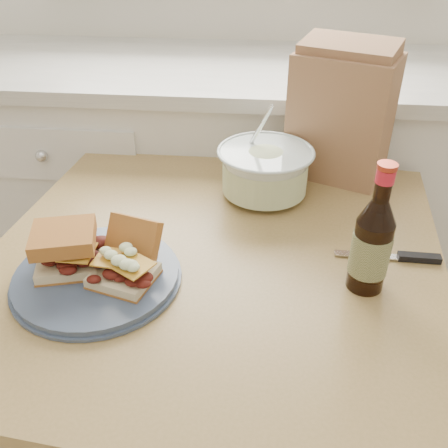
# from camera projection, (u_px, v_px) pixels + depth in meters

# --- Properties ---
(cabinet_run) EXTENTS (2.50, 0.64, 0.94)m
(cabinet_run) POSITION_uv_depth(u_px,v_px,m) (226.00, 194.00, 1.80)
(cabinet_run) COLOR white
(cabinet_run) RESTS_ON ground
(dining_table) EXTENTS (1.00, 1.00, 0.76)m
(dining_table) POSITION_uv_depth(u_px,v_px,m) (214.00, 295.00, 1.08)
(dining_table) COLOR #A8844F
(dining_table) RESTS_ON ground
(plate) EXTENTS (0.31, 0.31, 0.02)m
(plate) POSITION_uv_depth(u_px,v_px,m) (97.00, 277.00, 0.94)
(plate) COLOR #3F4C66
(plate) RESTS_ON dining_table
(sandwich_left) EXTENTS (0.14, 0.13, 0.08)m
(sandwich_left) POSITION_uv_depth(u_px,v_px,m) (66.00, 249.00, 0.92)
(sandwich_left) COLOR beige
(sandwich_left) RESTS_ON plate
(sandwich_right) EXTENTS (0.13, 0.17, 0.09)m
(sandwich_right) POSITION_uv_depth(u_px,v_px,m) (126.00, 259.00, 0.92)
(sandwich_right) COLOR beige
(sandwich_right) RESTS_ON plate
(coleslaw_bowl) EXTENTS (0.23, 0.23, 0.23)m
(coleslaw_bowl) POSITION_uv_depth(u_px,v_px,m) (265.00, 173.00, 1.18)
(coleslaw_bowl) COLOR silver
(coleslaw_bowl) RESTS_ON dining_table
(beer_bottle) EXTENTS (0.07, 0.07, 0.25)m
(beer_bottle) POSITION_uv_depth(u_px,v_px,m) (372.00, 244.00, 0.88)
(beer_bottle) COLOR black
(beer_bottle) RESTS_ON dining_table
(knife) EXTENTS (0.21, 0.02, 0.01)m
(knife) POSITION_uv_depth(u_px,v_px,m) (406.00, 257.00, 1.00)
(knife) COLOR silver
(knife) RESTS_ON dining_table
(paper_bag) EXTENTS (0.28, 0.23, 0.31)m
(paper_bag) POSITION_uv_depth(u_px,v_px,m) (341.00, 117.00, 1.23)
(paper_bag) COLOR #A67450
(paper_bag) RESTS_ON dining_table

